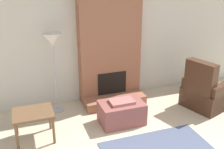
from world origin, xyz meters
TOP-DOWN VIEW (x-y plane):
  - wall_back at (0.00, 3.31)m, footprint 7.85×0.06m
  - fireplace at (0.00, 3.10)m, footprint 1.30×0.70m
  - ottoman at (-0.13, 2.08)m, footprint 0.81×0.54m
  - armchair at (1.72, 2.08)m, footprint 1.02×1.01m
  - side_table at (-1.72, 2.08)m, footprint 0.66×0.55m
  - floor_lamp_left at (-1.19, 2.97)m, footprint 0.35×0.35m

SIDE VIEW (x-z plane):
  - ottoman at x=-0.13m, z-range -0.02..0.45m
  - armchair at x=1.72m, z-range -0.21..0.84m
  - side_table at x=-1.72m, z-range 0.19..0.71m
  - fireplace at x=0.00m, z-range -0.11..2.49m
  - wall_back at x=0.00m, z-range 0.00..2.60m
  - floor_lamp_left at x=-1.19m, z-range 0.60..2.22m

